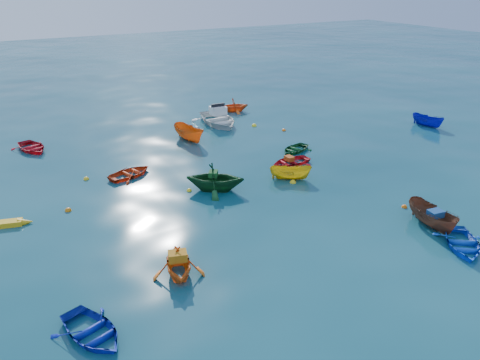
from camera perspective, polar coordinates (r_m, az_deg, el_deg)
ground at (r=23.17m, az=6.03°, el=-5.31°), size 160.00×160.00×0.00m
dinghy_blue_sw at (r=17.44m, az=-17.53°, el=-17.71°), size 2.88×3.41×0.60m
sampan_brown_mid at (r=24.65m, az=22.22°, el=-5.22°), size 1.55×3.19×1.18m
dinghy_blue_se at (r=23.41m, az=25.39°, el=-7.42°), size 3.53×3.67×0.62m
dinghy_orange_w at (r=19.64m, az=-7.47°, el=-11.32°), size 2.81×3.05×1.33m
sampan_yellow_mid at (r=28.05m, az=6.14°, el=0.12°), size 2.57×2.17×0.96m
dinghy_green_e at (r=32.49m, az=6.67°, el=3.50°), size 3.00×2.60×0.52m
dinghy_red_nw at (r=29.07m, az=-13.19°, el=0.48°), size 3.23×2.72×0.57m
sampan_orange_n at (r=34.58m, az=-6.16°, el=4.80°), size 1.78×3.48×1.29m
dinghy_green_n at (r=26.51m, az=-3.02°, el=-1.24°), size 4.26×4.14×1.71m
dinghy_red_ne at (r=30.23m, az=6.14°, el=1.92°), size 2.80×2.06×0.57m
sampan_blue_far at (r=40.66m, az=21.80°, el=6.14°), size 1.49×2.82×1.04m
dinghy_red_far at (r=35.52m, az=-23.99°, el=3.33°), size 2.91×3.52×0.63m
dinghy_orange_far at (r=41.87m, az=-0.67°, el=8.35°), size 2.92×2.69×1.29m
motorboat_white at (r=38.30m, az=-2.67°, el=6.83°), size 3.65×4.97×1.60m
tarp_blue_a at (r=24.22m, az=22.73°, el=-3.80°), size 0.75×0.61×0.33m
tarp_orange_a at (r=19.21m, az=-7.61°, el=-9.18°), size 0.87×0.75×0.36m
tarp_green_b at (r=26.12m, az=-3.28°, el=0.76°), size 0.73×0.77×0.30m
tarp_orange_b at (r=30.01m, az=6.02°, el=2.64°), size 0.47×0.61×0.29m
buoy_ye_a at (r=27.56m, az=6.47°, el=-0.34°), size 0.37×0.37×0.37m
buoy_or_b at (r=26.05m, az=19.39°, el=-3.16°), size 0.30×0.30×0.30m
buoy_or_c at (r=25.80m, az=-20.20°, el=-3.55°), size 0.34×0.34×0.34m
buoy_ye_c at (r=26.54m, az=-6.22°, el=-1.33°), size 0.29×0.29×0.29m
buoy_or_d at (r=29.23m, az=4.93°, el=1.18°), size 0.36×0.36×0.36m
buoy_ye_d at (r=29.31m, az=-18.23°, el=0.07°), size 0.33×0.33×0.33m
buoy_or_e at (r=36.77m, az=5.38°, el=6.01°), size 0.31×0.31×0.31m
buoy_ye_e at (r=37.77m, az=1.74°, el=6.59°), size 0.39×0.39×0.39m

